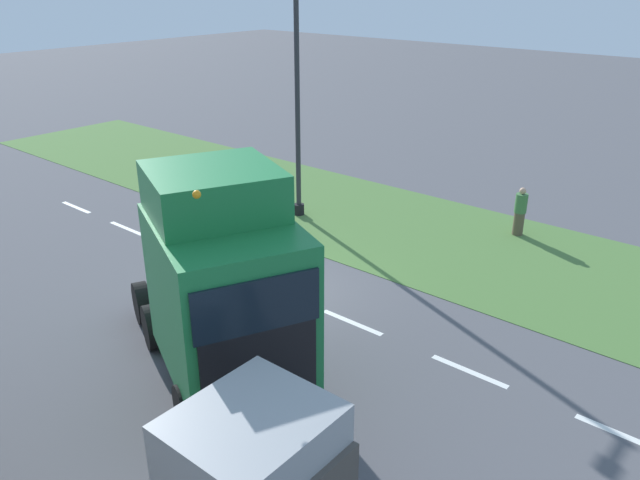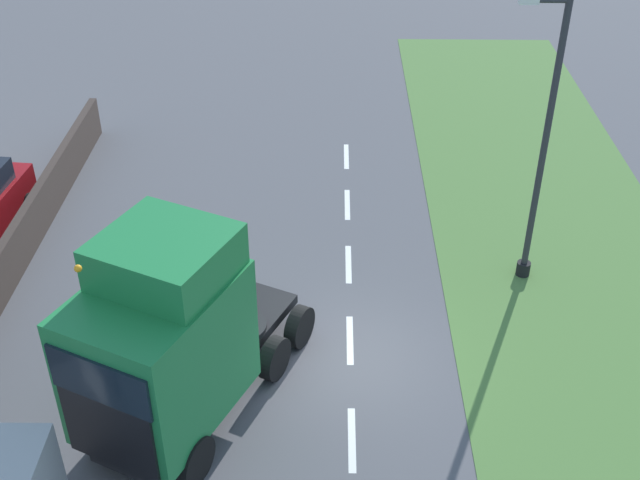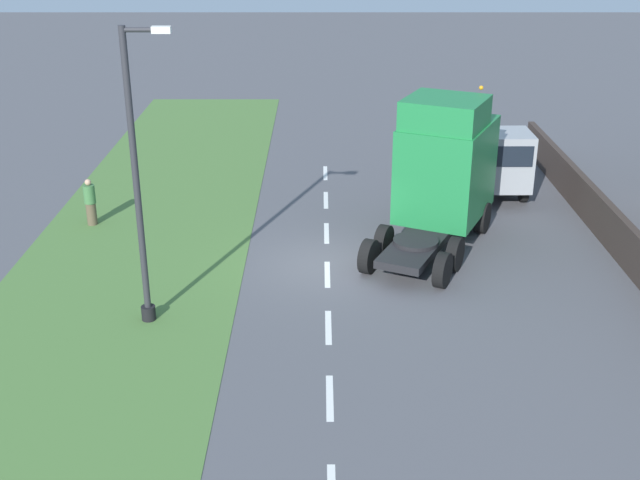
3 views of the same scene
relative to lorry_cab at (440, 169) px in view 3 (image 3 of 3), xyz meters
name	(u,v)px [view 3 (image 3 of 3)]	position (x,y,z in m)	size (l,w,h in m)	color
ground_plane	(324,264)	(-3.72, -2.13, -2.34)	(120.00, 120.00, 0.00)	#515156
grass_verge	(127,265)	(-9.72, -2.13, -2.33)	(7.00, 44.00, 0.01)	#4C7538
lane_markings	(324,274)	(-3.72, -2.83, -2.34)	(0.16, 21.00, 0.00)	white
boundary_wall	(622,244)	(5.28, -2.13, -1.67)	(0.25, 24.00, 1.34)	#382D28
lorry_cab	(440,169)	(0.00, 0.00, 0.00)	(4.82, 6.50, 4.83)	black
flatbed_truck	(493,162)	(2.55, 3.87, -0.96)	(2.20, 5.31, 2.63)	#999EA3
lamp_post	(137,197)	(-8.40, -5.62, 1.12)	(1.31, 0.37, 7.60)	black
pedestrian	(87,203)	(-11.71, 1.14, -1.55)	(0.39, 0.39, 1.63)	brown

